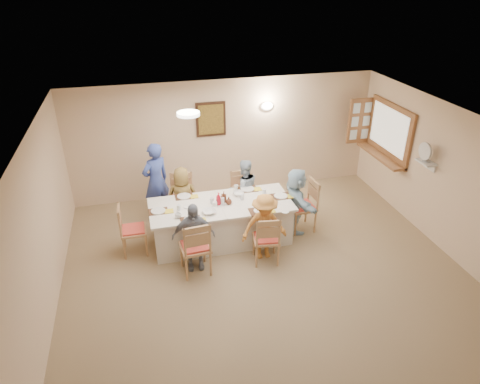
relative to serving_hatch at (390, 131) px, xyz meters
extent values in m
plane|color=#8A7355|center=(-3.21, -2.40, -1.50)|extent=(7.00, 7.00, 0.00)
plane|color=beige|center=(-3.21, 1.10, -0.25)|extent=(6.50, 0.00, 6.50)
plane|color=beige|center=(-6.46, -2.40, -0.25)|extent=(0.00, 7.00, 7.00)
plane|color=beige|center=(0.04, -2.40, -0.25)|extent=(0.00, 7.00, 7.00)
plane|color=white|center=(-3.21, -2.40, 1.00)|extent=(7.00, 7.00, 0.00)
cube|color=black|center=(-3.51, 1.07, 0.20)|extent=(0.62, 0.04, 0.72)
cube|color=black|center=(-3.51, 1.05, 0.20)|extent=(0.52, 0.02, 0.62)
ellipsoid|color=white|center=(-2.31, 1.04, 0.40)|extent=(0.26, 0.09, 0.18)
cylinder|color=white|center=(-4.21, -0.90, 0.97)|extent=(0.36, 0.36, 0.05)
cube|color=brown|center=(0.00, 0.00, 0.00)|extent=(0.06, 1.50, 1.15)
cube|color=brown|center=(-0.12, 0.00, -0.53)|extent=(0.30, 1.50, 0.05)
cube|color=brown|center=(-0.26, 0.76, 0.00)|extent=(0.55, 0.04, 1.00)
cube|color=white|center=(-0.08, -1.35, -0.10)|extent=(0.22, 0.36, 0.03)
cube|color=silver|center=(-3.71, -0.82, -1.12)|extent=(2.52, 1.07, 0.76)
imported|color=brown|center=(-4.31, -0.14, -0.89)|extent=(0.66, 0.49, 1.22)
imported|color=#A0B4C7|center=(-3.11, -0.14, -0.88)|extent=(0.71, 0.61, 1.24)
imported|color=gray|center=(-4.31, -1.50, -0.90)|extent=(0.75, 0.41, 1.21)
imported|color=#CE863A|center=(-3.11, -1.50, -0.90)|extent=(0.80, 0.48, 1.21)
imported|color=#B0D3E8|center=(-2.29, -0.82, -0.86)|extent=(1.19, 0.42, 1.27)
imported|color=#3B52AF|center=(-4.76, 0.33, -0.72)|extent=(0.89, 0.87, 1.56)
cube|color=#472B19|center=(-4.31, -1.24, -0.74)|extent=(0.34, 0.25, 0.01)
cylinder|color=white|center=(-4.31, -1.24, -0.73)|extent=(0.23, 0.23, 0.01)
cube|color=yellow|center=(-4.13, -1.29, -0.73)|extent=(0.13, 0.13, 0.01)
cube|color=#472B19|center=(-3.11, -1.24, -0.74)|extent=(0.37, 0.28, 0.01)
cylinder|color=white|center=(-3.11, -1.24, -0.73)|extent=(0.22, 0.22, 0.01)
cube|color=yellow|center=(-2.93, -1.29, -0.73)|extent=(0.14, 0.14, 0.01)
cube|color=#472B19|center=(-4.31, -0.40, -0.74)|extent=(0.33, 0.24, 0.01)
cylinder|color=white|center=(-4.31, -0.40, -0.73)|extent=(0.25, 0.25, 0.02)
cube|color=yellow|center=(-4.13, -0.45, -0.73)|extent=(0.14, 0.14, 0.01)
cube|color=#472B19|center=(-3.11, -0.40, -0.74)|extent=(0.36, 0.27, 0.01)
cylinder|color=white|center=(-3.11, -0.40, -0.73)|extent=(0.26, 0.26, 0.02)
cube|color=yellow|center=(-2.93, -0.45, -0.73)|extent=(0.15, 0.15, 0.01)
cube|color=#472B19|center=(-4.81, -0.82, -0.74)|extent=(0.33, 0.24, 0.01)
cylinder|color=white|center=(-4.81, -0.82, -0.73)|extent=(0.25, 0.25, 0.02)
cube|color=yellow|center=(-4.63, -0.87, -0.73)|extent=(0.15, 0.15, 0.01)
cube|color=#472B19|center=(-2.59, -0.82, -0.74)|extent=(0.37, 0.27, 0.01)
cylinder|color=white|center=(-2.59, -0.82, -0.73)|extent=(0.25, 0.25, 0.02)
cube|color=yellow|center=(-2.41, -0.87, -0.73)|extent=(0.15, 0.15, 0.01)
imported|color=white|center=(-4.50, -1.12, -0.70)|extent=(0.13, 0.13, 0.09)
imported|color=white|center=(-3.32, -0.33, -0.70)|extent=(0.09, 0.09, 0.08)
imported|color=white|center=(-3.97, -1.09, -0.71)|extent=(0.26, 0.26, 0.06)
imported|color=white|center=(-3.34, -0.58, -0.71)|extent=(0.21, 0.21, 0.06)
imported|color=#B70F21|center=(-3.76, -0.84, -0.62)|extent=(0.14, 0.14, 0.23)
imported|color=#502615|center=(-3.65, -0.75, -0.64)|extent=(0.13, 0.13, 0.20)
imported|color=#502615|center=(-3.58, -0.86, -0.67)|extent=(0.13, 0.13, 0.14)
cylinder|color=silver|center=(-3.86, -0.77, -0.68)|extent=(0.07, 0.07, 0.11)
camera|label=1|loc=(-5.00, -7.30, 2.99)|focal=32.00mm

